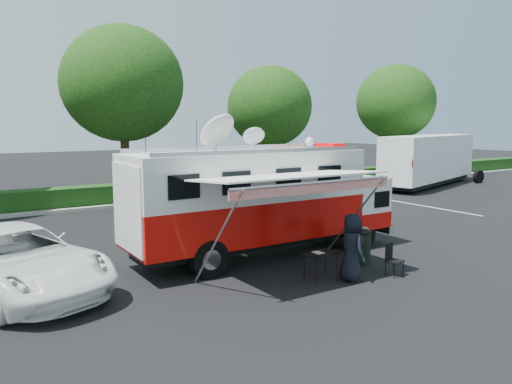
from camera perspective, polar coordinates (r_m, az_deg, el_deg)
ground_plane at (r=15.29m, az=1.02°, el=-7.29°), size 120.00×120.00×0.00m
back_border at (r=26.86m, az=-12.51°, el=9.89°), size 60.00×6.14×8.87m
stall_lines at (r=17.56m, az=-5.81°, el=-5.30°), size 24.12×5.50×0.01m
command_truck at (r=14.88m, az=0.80°, el=-0.81°), size 8.52×2.35×4.09m
awning at (r=12.35m, az=4.09°, el=1.47°), size 4.65×2.42×2.81m
white_suv at (r=13.38m, az=-25.70°, el=-10.35°), size 4.35×6.24×1.58m
person at (r=13.21m, az=10.80°, el=-9.91°), size 0.68×0.93×1.75m
folding_table at (r=12.90m, az=7.42°, el=-7.10°), size 0.98×0.79×0.74m
folding_chair at (r=13.79m, az=15.26°, el=-7.15°), size 0.50×0.53×0.84m
trash_bin at (r=14.64m, az=11.81°, el=-6.20°), size 0.65×0.65×0.96m
semi_trailer at (r=33.54m, az=19.17°, el=3.55°), size 10.53×5.19×3.20m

